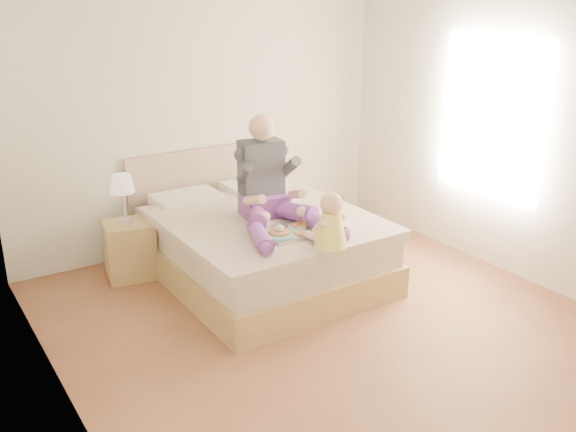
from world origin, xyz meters
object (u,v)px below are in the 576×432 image
bed (257,242)px  nightstand (130,250)px  tray (289,230)px  baby (330,224)px  adult (270,190)px

bed → nightstand: bed is taller
tray → baby: size_ratio=1.08×
nightstand → baby: baby is taller
nightstand → tray: 1.58m
bed → baby: size_ratio=4.96×
tray → baby: 0.43m
nightstand → tray: tray is taller
tray → bed: bearing=84.6°
bed → tray: (-0.05, -0.63, 0.32)m
nightstand → adult: adult is taller
nightstand → adult: (1.00, -0.82, 0.62)m
baby → tray: bearing=99.8°
tray → baby: bearing=-73.3°
adult → tray: size_ratio=2.45×
nightstand → baby: 1.99m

